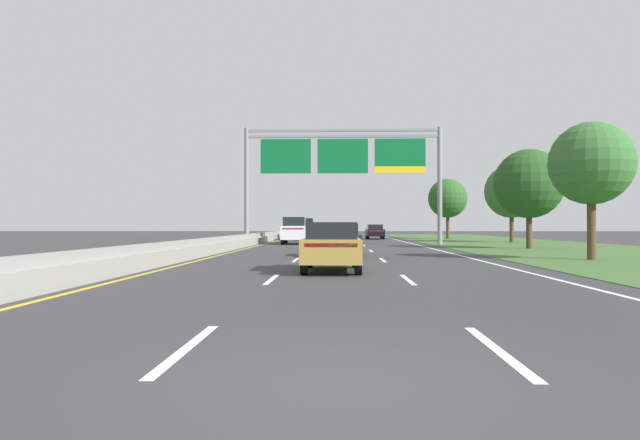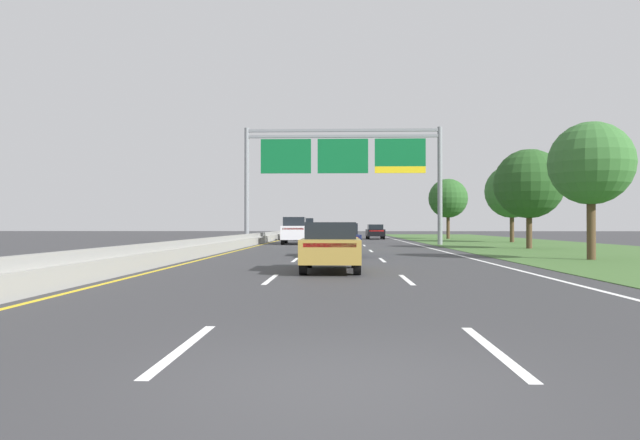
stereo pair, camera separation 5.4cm
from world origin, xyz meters
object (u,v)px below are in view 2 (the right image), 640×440
object	(u,v)px
car_navy_centre_lane_sedan	(340,239)
roadside_tree_far	(512,191)
car_grey_centre_lane_sedan	(337,232)
car_white_left_lane_suv	(295,230)
overhead_sign_gantry	(343,161)
car_black_right_lane_sedan	(375,231)
roadside_tree_mid	(529,184)
car_gold_centre_lane_sedan	(331,246)
roadside_tree_near	(591,164)
roadside_tree_distant	(448,198)
pickup_truck_silver	(305,229)

from	to	relation	value
car_navy_centre_lane_sedan	roadside_tree_far	bearing A→B (deg)	-32.92
car_grey_centre_lane_sedan	car_white_left_lane_suv	xyz separation A→B (m)	(-3.29, -13.25, 0.28)
overhead_sign_gantry	car_white_left_lane_suv	xyz separation A→B (m)	(-3.76, 1.36, -5.26)
car_black_right_lane_sedan	roadside_tree_mid	distance (m)	27.25
car_gold_centre_lane_sedan	car_grey_centre_lane_sedan	distance (m)	40.30
car_gold_centre_lane_sedan	car_white_left_lane_suv	xyz separation A→B (m)	(-3.22, 27.05, 0.28)
car_navy_centre_lane_sedan	roadside_tree_near	size ratio (longest dim) A/B	0.75
car_gold_centre_lane_sedan	car_navy_centre_lane_sedan	distance (m)	9.12
car_grey_centre_lane_sedan	roadside_tree_near	xyz separation A→B (m)	(10.91, -33.92, 3.28)
overhead_sign_gantry	car_grey_centre_lane_sedan	bearing A→B (deg)	91.85
overhead_sign_gantry	roadside_tree_distant	distance (m)	22.86
pickup_truck_silver	roadside_tree_distant	distance (m)	16.50
pickup_truck_silver	roadside_tree_far	distance (m)	20.25
overhead_sign_gantry	car_grey_centre_lane_sedan	xyz separation A→B (m)	(-0.47, 14.61, -5.54)
pickup_truck_silver	car_grey_centre_lane_sedan	distance (m)	3.30
car_gold_centre_lane_sedan	car_grey_centre_lane_sedan	xyz separation A→B (m)	(0.07, 40.30, 0.00)
car_black_right_lane_sedan	car_navy_centre_lane_sedan	xyz separation A→B (m)	(-3.80, -35.16, 0.00)
pickup_truck_silver	roadside_tree_near	xyz separation A→B (m)	(14.20, -33.78, 3.02)
roadside_tree_far	car_black_right_lane_sedan	bearing A→B (deg)	133.74
car_black_right_lane_sedan	roadside_tree_distant	world-z (taller)	roadside_tree_distant
car_black_right_lane_sedan	car_grey_centre_lane_sedan	world-z (taller)	same
car_black_right_lane_sedan	car_gold_centre_lane_sedan	world-z (taller)	same
car_black_right_lane_sedan	roadside_tree_far	size ratio (longest dim) A/B	0.65
roadside_tree_mid	roadside_tree_far	size ratio (longest dim) A/B	0.93
pickup_truck_silver	roadside_tree_mid	size ratio (longest dim) A/B	0.86
pickup_truck_silver	car_black_right_lane_sedan	xyz separation A→B (m)	(7.34, 4.13, -0.26)
roadside_tree_near	car_black_right_lane_sedan	bearing A→B (deg)	100.25
car_white_left_lane_suv	roadside_tree_far	xyz separation A→B (m)	(18.49, 5.57, 3.33)
roadside_tree_mid	overhead_sign_gantry	bearing A→B (deg)	148.33
overhead_sign_gantry	roadside_tree_mid	xyz separation A→B (m)	(11.69, -7.21, -2.26)
overhead_sign_gantry	roadside_tree_mid	world-z (taller)	overhead_sign_gantry
car_gold_centre_lane_sedan	roadside_tree_far	xyz separation A→B (m)	(15.28, 32.62, 3.61)
pickup_truck_silver	roadside_tree_mid	bearing A→B (deg)	-145.23
car_white_left_lane_suv	car_navy_centre_lane_sedan	xyz separation A→B (m)	(3.54, -17.93, -0.28)
roadside_tree_near	roadside_tree_mid	bearing A→B (deg)	84.07
overhead_sign_gantry	car_white_left_lane_suv	size ratio (longest dim) A/B	3.18
car_black_right_lane_sedan	car_navy_centre_lane_sedan	world-z (taller)	same
car_white_left_lane_suv	roadside_tree_far	distance (m)	19.60
car_grey_centre_lane_sedan	car_navy_centre_lane_sedan	world-z (taller)	same
car_white_left_lane_suv	car_navy_centre_lane_sedan	bearing A→B (deg)	-169.80
car_navy_centre_lane_sedan	roadside_tree_mid	bearing A→B (deg)	-52.31
car_gold_centre_lane_sedan	car_navy_centre_lane_sedan	bearing A→B (deg)	-1.90
overhead_sign_gantry	car_gold_centre_lane_sedan	bearing A→B (deg)	-91.21
pickup_truck_silver	car_gold_centre_lane_sedan	world-z (taller)	pickup_truck_silver
pickup_truck_silver	car_gold_centre_lane_sedan	size ratio (longest dim) A/B	1.23
roadside_tree_near	car_grey_centre_lane_sedan	bearing A→B (deg)	107.82
car_navy_centre_lane_sedan	car_grey_centre_lane_sedan	bearing A→B (deg)	0.01
car_navy_centre_lane_sedan	overhead_sign_gantry	bearing A→B (deg)	-1.21
car_white_left_lane_suv	car_black_right_lane_sedan	bearing A→B (deg)	-24.03
car_white_left_lane_suv	roadside_tree_mid	world-z (taller)	roadside_tree_mid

